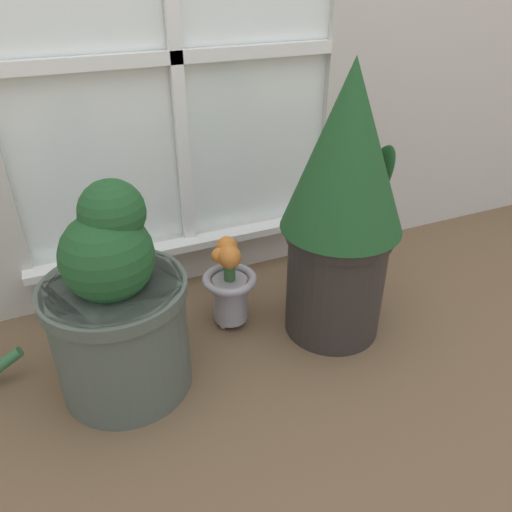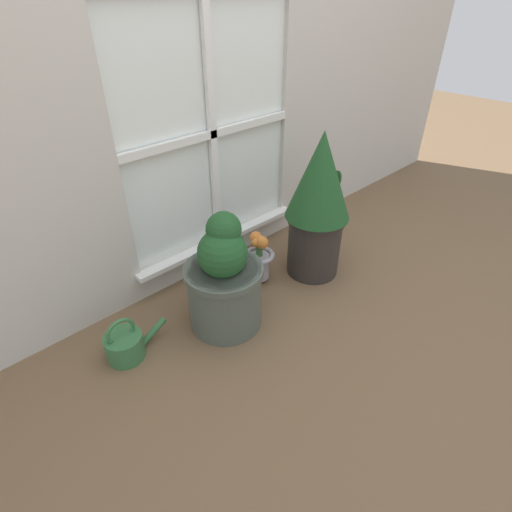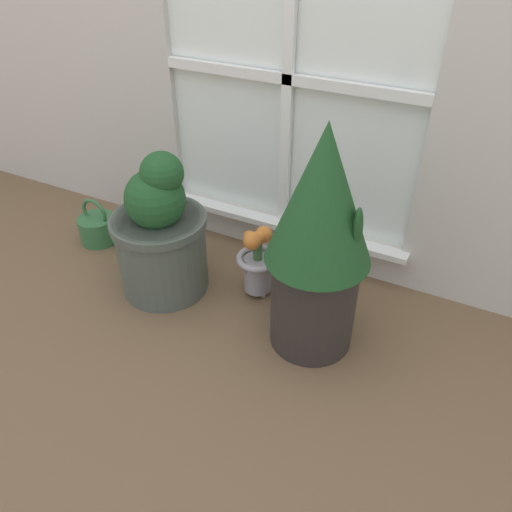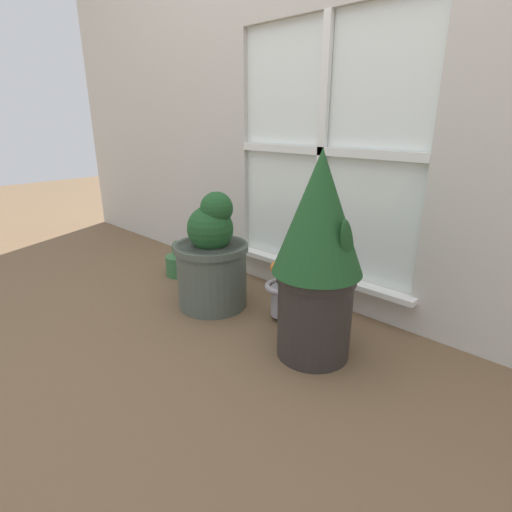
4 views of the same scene
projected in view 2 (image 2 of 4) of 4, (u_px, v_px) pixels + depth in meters
name	position (u px, v px, depth m)	size (l,w,h in m)	color
ground_plane	(305.00, 315.00, 1.86)	(10.00, 10.00, 0.00)	brown
potted_plant_left	(224.00, 282.00, 1.70)	(0.34, 0.34, 0.54)	#4C564C
potted_plant_right	(318.00, 203.00, 1.93)	(0.32, 0.32, 0.75)	#2D2826
flower_vase	(259.00, 257.00, 2.00)	(0.16, 0.16, 0.28)	#99939E
watering_can	(125.00, 345.00, 1.62)	(0.28, 0.15, 0.20)	#336B3D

